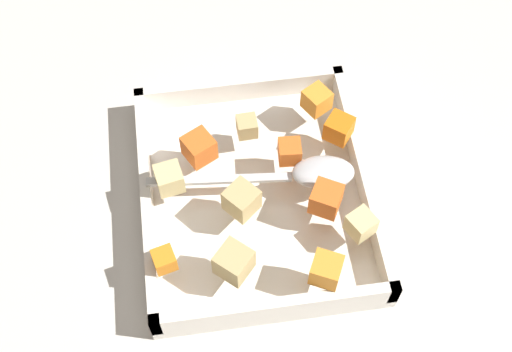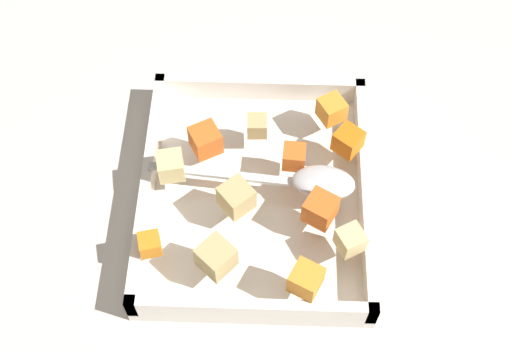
# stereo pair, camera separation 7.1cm
# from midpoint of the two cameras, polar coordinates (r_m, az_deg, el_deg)

# --- Properties ---
(ground_plane) EXTENTS (4.00, 4.00, 0.00)m
(ground_plane) POSITION_cam_midpoint_polar(r_m,az_deg,el_deg) (0.82, -3.41, -3.37)
(ground_plane) COLOR beige
(baking_dish) EXTENTS (0.31, 0.27, 0.05)m
(baking_dish) POSITION_cam_midpoint_polar(r_m,az_deg,el_deg) (0.82, -2.48, -1.81)
(baking_dish) COLOR white
(baking_dish) RESTS_ON ground_plane
(carrot_chunk_near_spoon) EXTENTS (0.04, 0.04, 0.03)m
(carrot_chunk_near_spoon) POSITION_cam_midpoint_polar(r_m,az_deg,el_deg) (0.80, -7.35, 2.18)
(carrot_chunk_near_spoon) COLOR orange
(carrot_chunk_near_spoon) RESTS_ON baking_dish
(carrot_chunk_mid_left) EXTENTS (0.04, 0.04, 0.03)m
(carrot_chunk_mid_left) POSITION_cam_midpoint_polar(r_m,az_deg,el_deg) (0.84, 2.70, 6.24)
(carrot_chunk_mid_left) COLOR orange
(carrot_chunk_mid_left) RESTS_ON baking_dish
(carrot_chunk_heap_side) EXTENTS (0.04, 0.04, 0.03)m
(carrot_chunk_heap_side) POSITION_cam_midpoint_polar(r_m,az_deg,el_deg) (0.72, 3.10, -8.09)
(carrot_chunk_heap_side) COLOR orange
(carrot_chunk_heap_side) RESTS_ON baking_dish
(carrot_chunk_under_handle) EXTENTS (0.04, 0.04, 0.03)m
(carrot_chunk_under_handle) POSITION_cam_midpoint_polar(r_m,az_deg,el_deg) (0.76, 3.25, -2.12)
(carrot_chunk_under_handle) COLOR orange
(carrot_chunk_under_handle) RESTS_ON baking_dish
(carrot_chunk_corner_se) EXTENTS (0.03, 0.03, 0.03)m
(carrot_chunk_corner_se) POSITION_cam_midpoint_polar(r_m,az_deg,el_deg) (0.79, 0.29, 1.88)
(carrot_chunk_corner_se) COLOR orange
(carrot_chunk_corner_se) RESTS_ON baking_dish
(carrot_chunk_far_right) EXTENTS (0.03, 0.03, 0.02)m
(carrot_chunk_far_right) POSITION_cam_midpoint_polar(r_m,az_deg,el_deg) (0.74, -10.46, -7.16)
(carrot_chunk_far_right) COLOR orange
(carrot_chunk_far_right) RESTS_ON baking_dish
(carrot_chunk_corner_ne) EXTENTS (0.04, 0.04, 0.03)m
(carrot_chunk_corner_ne) POSITION_cam_midpoint_polar(r_m,az_deg,el_deg) (0.81, 4.51, 3.84)
(carrot_chunk_corner_ne) COLOR orange
(carrot_chunk_corner_ne) RESTS_ON baking_dish
(potato_chunk_heap_top) EXTENTS (0.05, 0.05, 0.03)m
(potato_chunk_heap_top) POSITION_cam_midpoint_polar(r_m,az_deg,el_deg) (0.76, -3.90, -2.24)
(potato_chunk_heap_top) COLOR tan
(potato_chunk_heap_top) RESTS_ON baking_dish
(potato_chunk_near_right) EXTENTS (0.03, 0.03, 0.03)m
(potato_chunk_near_right) POSITION_cam_midpoint_polar(r_m,az_deg,el_deg) (0.78, -9.88, -0.41)
(potato_chunk_near_right) COLOR #E0CC89
(potato_chunk_near_right) RESTS_ON baking_dish
(potato_chunk_front_center) EXTENTS (0.02, 0.02, 0.02)m
(potato_chunk_front_center) POSITION_cam_midpoint_polar(r_m,az_deg,el_deg) (0.82, -3.26, 4.00)
(potato_chunk_front_center) COLOR tan
(potato_chunk_front_center) RESTS_ON baking_dish
(potato_chunk_far_left) EXTENTS (0.05, 0.05, 0.03)m
(potato_chunk_far_left) POSITION_cam_midpoint_polar(r_m,az_deg,el_deg) (0.73, -4.70, -7.45)
(potato_chunk_far_left) COLOR tan
(potato_chunk_far_left) RESTS_ON baking_dish
(potato_chunk_corner_sw) EXTENTS (0.04, 0.04, 0.03)m
(potato_chunk_corner_sw) POSITION_cam_midpoint_polar(r_m,az_deg,el_deg) (0.75, 6.14, -4.26)
(potato_chunk_corner_sw) COLOR #E0CC89
(potato_chunk_corner_sw) RESTS_ON baking_dish
(serving_spoon) EXTENTS (0.05, 0.24, 0.02)m
(serving_spoon) POSITION_cam_midpoint_polar(r_m,az_deg,el_deg) (0.78, 2.09, 0.04)
(serving_spoon) COLOR silver
(serving_spoon) RESTS_ON baking_dish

